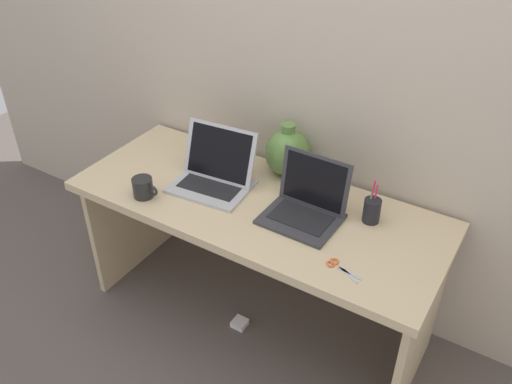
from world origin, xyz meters
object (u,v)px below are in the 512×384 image
at_px(laptop_right, 307,202).
at_px(pen_cup, 372,210).
at_px(laptop_left, 215,171).
at_px(scissors, 338,267).
at_px(coffee_mug, 143,188).
at_px(power_brick, 240,323).
at_px(green_vase, 287,152).

relative_size(laptop_right, pen_cup, 1.66).
distance_m(laptop_left, scissors, 0.73).
distance_m(coffee_mug, power_brick, 0.84).
bearing_deg(green_vase, laptop_left, -132.86).
bearing_deg(laptop_left, pen_cup, 8.89).
relative_size(laptop_right, coffee_mug, 2.45).
bearing_deg(pen_cup, laptop_right, -157.65).
bearing_deg(laptop_right, green_vase, 133.63).
xyz_separation_m(laptop_left, scissors, (0.70, -0.21, -0.06)).
bearing_deg(pen_cup, scissors, -88.83).
bearing_deg(power_brick, coffee_mug, -162.65).
distance_m(green_vase, coffee_mug, 0.66).
height_order(laptop_right, coffee_mug, laptop_right).
xyz_separation_m(laptop_left, green_vase, (0.23, 0.24, 0.04)).
bearing_deg(laptop_left, green_vase, 47.14).
distance_m(laptop_left, laptop_right, 0.45).
height_order(green_vase, scissors, green_vase).
xyz_separation_m(green_vase, scissors, (0.47, -0.46, -0.11)).
bearing_deg(power_brick, scissors, -10.72).
xyz_separation_m(laptop_right, power_brick, (-0.26, -0.13, -0.75)).
bearing_deg(laptop_right, laptop_left, -178.83).
relative_size(coffee_mug, power_brick, 1.79).
xyz_separation_m(laptop_right, green_vase, (-0.22, 0.24, 0.05)).
bearing_deg(laptop_right, pen_cup, 22.35).
xyz_separation_m(coffee_mug, power_brick, (0.40, 0.12, -0.73)).
height_order(green_vase, pen_cup, green_vase).
bearing_deg(laptop_left, scissors, -17.08).
height_order(laptop_left, power_brick, laptop_left).
height_order(laptop_right, power_brick, laptop_right).
bearing_deg(coffee_mug, laptop_right, 21.01).
bearing_deg(coffee_mug, pen_cup, 21.37).
height_order(coffee_mug, pen_cup, pen_cup).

